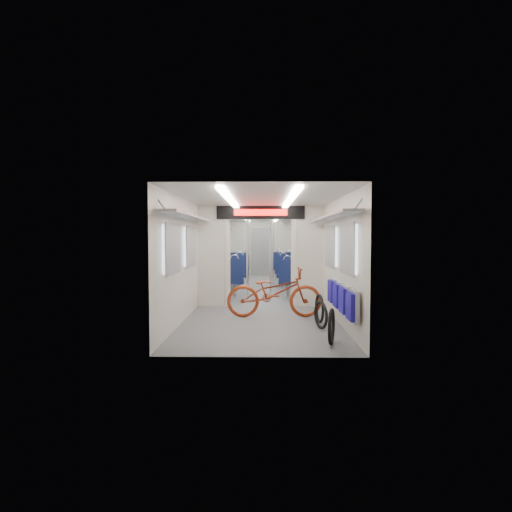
{
  "coord_description": "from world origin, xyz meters",
  "views": [
    {
      "loc": [
        0.05,
        -11.19,
        1.57
      ],
      "look_at": [
        -0.11,
        -1.72,
        1.14
      ],
      "focal_mm": 28.0,
      "sensor_mm": 36.0,
      "label": 1
    }
  ],
  "objects_px": {
    "seat_bay_far_left": "(236,266)",
    "stanchion_near_left": "(247,255)",
    "flip_bench": "(341,298)",
    "stanchion_near_right": "(270,255)",
    "bicycle": "(274,292)",
    "bike_hoop_c": "(319,310)",
    "stanchion_far_right": "(273,251)",
    "stanchion_far_left": "(249,251)",
    "seat_bay_far_right": "(287,266)",
    "bike_hoop_b": "(321,316)",
    "seat_bay_near_left": "(229,273)",
    "seat_bay_near_right": "(294,273)",
    "bike_hoop_a": "(331,328)"
  },
  "relations": [
    {
      "from": "bicycle",
      "to": "seat_bay_near_left",
      "type": "height_order",
      "value": "seat_bay_near_left"
    },
    {
      "from": "stanchion_near_right",
      "to": "seat_bay_near_right",
      "type": "bearing_deg",
      "value": 68.2
    },
    {
      "from": "seat_bay_near_left",
      "to": "stanchion_far_right",
      "type": "bearing_deg",
      "value": 48.05
    },
    {
      "from": "bike_hoop_b",
      "to": "bike_hoop_c",
      "type": "relative_size",
      "value": 0.91
    },
    {
      "from": "stanchion_far_left",
      "to": "bike_hoop_c",
      "type": "bearing_deg",
      "value": -74.5
    },
    {
      "from": "bike_hoop_c",
      "to": "flip_bench",
      "type": "bearing_deg",
      "value": -70.65
    },
    {
      "from": "bike_hoop_b",
      "to": "stanchion_near_left",
      "type": "bearing_deg",
      "value": 116.05
    },
    {
      "from": "seat_bay_near_right",
      "to": "seat_bay_far_left",
      "type": "bearing_deg",
      "value": 120.79
    },
    {
      "from": "seat_bay_near_right",
      "to": "seat_bay_far_left",
      "type": "distance_m",
      "value": 3.65
    },
    {
      "from": "bicycle",
      "to": "bike_hoop_a",
      "type": "xyz_separation_m",
      "value": [
        0.78,
        -2.05,
        -0.25
      ]
    },
    {
      "from": "bike_hoop_b",
      "to": "seat_bay_near_left",
      "type": "distance_m",
      "value": 5.13
    },
    {
      "from": "seat_bay_far_left",
      "to": "stanchion_near_left",
      "type": "xyz_separation_m",
      "value": [
        0.61,
        -4.94,
        0.6
      ]
    },
    {
      "from": "seat_bay_far_left",
      "to": "stanchion_near_right",
      "type": "height_order",
      "value": "stanchion_near_right"
    },
    {
      "from": "flip_bench",
      "to": "seat_bay_far_right",
      "type": "relative_size",
      "value": 0.94
    },
    {
      "from": "bicycle",
      "to": "flip_bench",
      "type": "xyz_separation_m",
      "value": [
        1.08,
        -1.26,
        0.09
      ]
    },
    {
      "from": "seat_bay_near_left",
      "to": "stanchion_far_left",
      "type": "xyz_separation_m",
      "value": [
        0.53,
        1.2,
        0.59
      ]
    },
    {
      "from": "seat_bay_near_left",
      "to": "stanchion_near_right",
      "type": "xyz_separation_m",
      "value": [
        1.17,
        -1.85,
        0.59
      ]
    },
    {
      "from": "bike_hoop_c",
      "to": "stanchion_far_right",
      "type": "distance_m",
      "value": 5.79
    },
    {
      "from": "bike_hoop_a",
      "to": "seat_bay_near_left",
      "type": "height_order",
      "value": "seat_bay_near_left"
    },
    {
      "from": "seat_bay_far_left",
      "to": "bike_hoop_b",
      "type": "bearing_deg",
      "value": -75.65
    },
    {
      "from": "seat_bay_near_left",
      "to": "stanchion_near_right",
      "type": "bearing_deg",
      "value": -57.77
    },
    {
      "from": "bike_hoop_b",
      "to": "seat_bay_near_left",
      "type": "relative_size",
      "value": 0.22
    },
    {
      "from": "bike_hoop_a",
      "to": "bike_hoop_c",
      "type": "height_order",
      "value": "bike_hoop_a"
    },
    {
      "from": "bicycle",
      "to": "stanchion_far_left",
      "type": "distance_m",
      "value": 4.96
    },
    {
      "from": "bike_hoop_c",
      "to": "stanchion_far_left",
      "type": "bearing_deg",
      "value": 105.5
    },
    {
      "from": "seat_bay_near_left",
      "to": "seat_bay_far_left",
      "type": "distance_m",
      "value": 3.04
    },
    {
      "from": "flip_bench",
      "to": "stanchion_far_right",
      "type": "xyz_separation_m",
      "value": [
        -0.97,
        6.41,
        0.57
      ]
    },
    {
      "from": "bike_hoop_a",
      "to": "stanchion_far_right",
      "type": "relative_size",
      "value": 0.24
    },
    {
      "from": "stanchion_near_right",
      "to": "flip_bench",
      "type": "bearing_deg",
      "value": -70.04
    },
    {
      "from": "seat_bay_far_left",
      "to": "bike_hoop_c",
      "type": "bearing_deg",
      "value": -74.33
    },
    {
      "from": "bicycle",
      "to": "stanchion_near_left",
      "type": "xyz_separation_m",
      "value": [
        -0.6,
        1.78,
        0.66
      ]
    },
    {
      "from": "flip_bench",
      "to": "stanchion_far_right",
      "type": "relative_size",
      "value": 0.9
    },
    {
      "from": "stanchion_near_right",
      "to": "stanchion_far_left",
      "type": "xyz_separation_m",
      "value": [
        -0.64,
        3.05,
        0.0
      ]
    },
    {
      "from": "bike_hoop_c",
      "to": "seat_bay_far_right",
      "type": "distance_m",
      "value": 7.14
    },
    {
      "from": "stanchion_near_left",
      "to": "stanchion_far_right",
      "type": "height_order",
      "value": "same"
    },
    {
      "from": "stanchion_near_right",
      "to": "bicycle",
      "type": "bearing_deg",
      "value": -88.66
    },
    {
      "from": "flip_bench",
      "to": "stanchion_near_right",
      "type": "bearing_deg",
      "value": 109.96
    },
    {
      "from": "bike_hoop_a",
      "to": "stanchion_far_left",
      "type": "distance_m",
      "value": 7.13
    },
    {
      "from": "bicycle",
      "to": "stanchion_far_left",
      "type": "height_order",
      "value": "stanchion_far_left"
    },
    {
      "from": "flip_bench",
      "to": "seat_bay_far_left",
      "type": "relative_size",
      "value": 0.97
    },
    {
      "from": "seat_bay_near_right",
      "to": "stanchion_far_left",
      "type": "distance_m",
      "value": 1.96
    },
    {
      "from": "flip_bench",
      "to": "bike_hoop_c",
      "type": "bearing_deg",
      "value": 109.35
    },
    {
      "from": "bike_hoop_c",
      "to": "stanchion_near_right",
      "type": "height_order",
      "value": "stanchion_near_right"
    },
    {
      "from": "bicycle",
      "to": "seat_bay_far_left",
      "type": "height_order",
      "value": "seat_bay_far_left"
    },
    {
      "from": "seat_bay_near_right",
      "to": "seat_bay_far_right",
      "type": "xyz_separation_m",
      "value": [
        -0.0,
        3.02,
        0.01
      ]
    },
    {
      "from": "stanchion_near_left",
      "to": "bicycle",
      "type": "bearing_deg",
      "value": -71.2
    },
    {
      "from": "bicycle",
      "to": "bike_hoop_b",
      "type": "distance_m",
      "value": 1.33
    },
    {
      "from": "flip_bench",
      "to": "stanchion_far_right",
      "type": "bearing_deg",
      "value": 98.6
    },
    {
      "from": "seat_bay_near_left",
      "to": "seat_bay_far_right",
      "type": "relative_size",
      "value": 1.0
    },
    {
      "from": "seat_bay_far_right",
      "to": "stanchion_near_right",
      "type": "relative_size",
      "value": 0.95
    }
  ]
}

